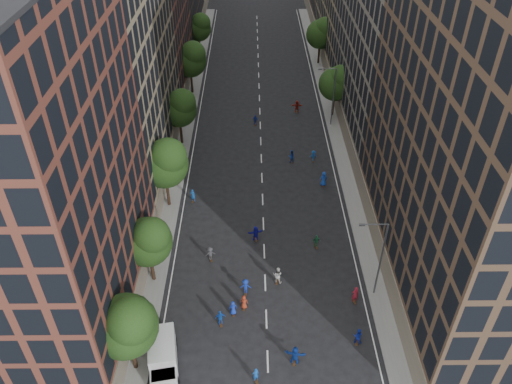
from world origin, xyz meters
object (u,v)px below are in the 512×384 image
(cargo_van, at_px, (163,357))
(streetlamp_far, at_px, (332,94))
(skater_0, at_px, (233,308))
(skater_2, at_px, (358,336))
(streetlamp_near, at_px, (379,256))
(skater_1, at_px, (256,375))

(cargo_van, bearing_deg, streetlamp_far, 55.09)
(skater_0, distance_m, skater_2, 11.54)
(streetlamp_near, height_order, cargo_van, streetlamp_near)
(streetlamp_near, distance_m, skater_2, 7.47)
(skater_0, bearing_deg, streetlamp_near, -176.79)
(streetlamp_near, relative_size, skater_2, 5.32)
(skater_2, bearing_deg, streetlamp_far, -79.08)
(cargo_van, relative_size, skater_2, 3.16)
(streetlamp_near, relative_size, skater_0, 5.82)
(streetlamp_near, bearing_deg, streetlamp_far, 90.00)
(skater_2, bearing_deg, streetlamp_near, -98.66)
(skater_2, bearing_deg, skater_1, 36.66)
(skater_0, distance_m, skater_1, 7.23)
(cargo_van, xyz_separation_m, skater_2, (16.75, 2.33, -0.57))
(streetlamp_near, bearing_deg, cargo_van, -157.47)
(cargo_van, distance_m, skater_0, 7.99)
(streetlamp_far, bearing_deg, skater_0, -110.85)
(streetlamp_near, xyz_separation_m, cargo_van, (-19.15, -7.94, -3.75))
(streetlamp_near, bearing_deg, skater_0, -170.09)
(skater_0, bearing_deg, skater_1, 99.82)
(streetlamp_far, relative_size, skater_0, 5.82)
(skater_1, xyz_separation_m, skater_2, (9.01, 3.68, 0.08))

